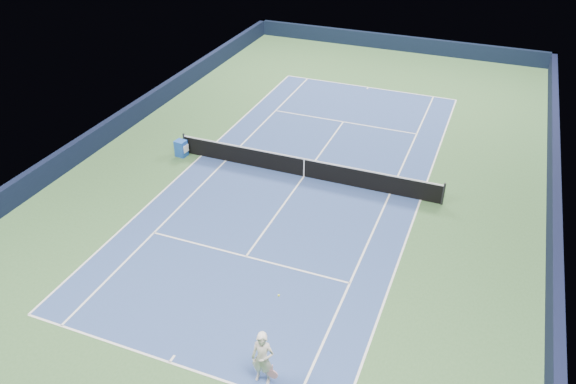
% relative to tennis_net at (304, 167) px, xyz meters
% --- Properties ---
extents(ground, '(40.00, 40.00, 0.00)m').
position_rel_tennis_net_xyz_m(ground, '(0.00, 0.00, -0.50)').
color(ground, '#365C32').
rests_on(ground, ground).
extents(wall_far, '(22.00, 0.35, 1.10)m').
position_rel_tennis_net_xyz_m(wall_far, '(0.00, 19.82, 0.05)').
color(wall_far, black).
rests_on(wall_far, ground).
extents(wall_right, '(0.35, 40.00, 1.10)m').
position_rel_tennis_net_xyz_m(wall_right, '(10.82, 0.00, 0.05)').
color(wall_right, black).
rests_on(wall_right, ground).
extents(wall_left, '(0.35, 40.00, 1.10)m').
position_rel_tennis_net_xyz_m(wall_left, '(-10.82, 0.00, 0.05)').
color(wall_left, black).
rests_on(wall_left, ground).
extents(court_surface, '(10.97, 23.77, 0.01)m').
position_rel_tennis_net_xyz_m(court_surface, '(0.00, 0.00, -0.50)').
color(court_surface, navy).
rests_on(court_surface, ground).
extents(baseline_far, '(10.97, 0.08, 0.00)m').
position_rel_tennis_net_xyz_m(baseline_far, '(0.00, 11.88, -0.50)').
color(baseline_far, white).
rests_on(baseline_far, ground).
extents(baseline_near, '(10.97, 0.08, 0.00)m').
position_rel_tennis_net_xyz_m(baseline_near, '(0.00, -11.88, -0.50)').
color(baseline_near, white).
rests_on(baseline_near, ground).
extents(sideline_doubles_right, '(0.08, 23.77, 0.00)m').
position_rel_tennis_net_xyz_m(sideline_doubles_right, '(5.49, 0.00, -0.50)').
color(sideline_doubles_right, white).
rests_on(sideline_doubles_right, ground).
extents(sideline_doubles_left, '(0.08, 23.77, 0.00)m').
position_rel_tennis_net_xyz_m(sideline_doubles_left, '(-5.49, 0.00, -0.50)').
color(sideline_doubles_left, white).
rests_on(sideline_doubles_left, ground).
extents(sideline_singles_right, '(0.08, 23.77, 0.00)m').
position_rel_tennis_net_xyz_m(sideline_singles_right, '(4.12, 0.00, -0.50)').
color(sideline_singles_right, white).
rests_on(sideline_singles_right, ground).
extents(sideline_singles_left, '(0.08, 23.77, 0.00)m').
position_rel_tennis_net_xyz_m(sideline_singles_left, '(-4.12, 0.00, -0.50)').
color(sideline_singles_left, white).
rests_on(sideline_singles_left, ground).
extents(service_line_far, '(8.23, 0.08, 0.00)m').
position_rel_tennis_net_xyz_m(service_line_far, '(0.00, 6.40, -0.50)').
color(service_line_far, white).
rests_on(service_line_far, ground).
extents(service_line_near, '(8.23, 0.08, 0.00)m').
position_rel_tennis_net_xyz_m(service_line_near, '(0.00, -6.40, -0.50)').
color(service_line_near, white).
rests_on(service_line_near, ground).
extents(center_service_line, '(0.08, 12.80, 0.00)m').
position_rel_tennis_net_xyz_m(center_service_line, '(0.00, 0.00, -0.50)').
color(center_service_line, white).
rests_on(center_service_line, ground).
extents(center_mark_far, '(0.08, 0.30, 0.00)m').
position_rel_tennis_net_xyz_m(center_mark_far, '(0.00, 11.73, -0.50)').
color(center_mark_far, white).
rests_on(center_mark_far, ground).
extents(center_mark_near, '(0.08, 0.30, 0.00)m').
position_rel_tennis_net_xyz_m(center_mark_near, '(0.00, -11.73, -0.50)').
color(center_mark_near, white).
rests_on(center_mark_near, ground).
extents(tennis_net, '(12.90, 0.10, 1.07)m').
position_rel_tennis_net_xyz_m(tennis_net, '(0.00, 0.00, 0.00)').
color(tennis_net, black).
rests_on(tennis_net, ground).
extents(sponsor_cube, '(0.61, 0.53, 0.84)m').
position_rel_tennis_net_xyz_m(sponsor_cube, '(-6.40, -0.35, -0.08)').
color(sponsor_cube, blue).
rests_on(sponsor_cube, ground).
extents(tennis_player, '(0.84, 1.28, 2.56)m').
position_rel_tennis_net_xyz_m(tennis_player, '(2.94, -11.42, 0.43)').
color(tennis_player, silver).
rests_on(tennis_player, ground).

